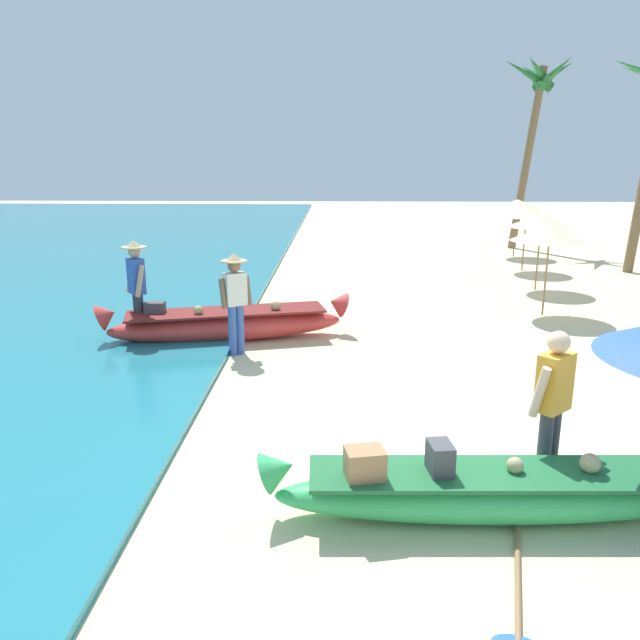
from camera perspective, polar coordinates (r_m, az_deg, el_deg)
The scene contains 12 objects.
ground_plane at distance 7.51m, azimuth 11.51°, elevation -11.68°, with size 80.00×80.00×0.00m, color beige.
boat_green_foreground at distance 6.24m, azimuth 15.69°, elevation -14.98°, with size 4.48×0.79×0.77m.
boat_red_midground at distance 11.54m, azimuth -8.60°, elevation -0.36°, with size 4.59×1.83×0.88m.
person_vendor_hatted at distance 10.53m, azimuth -7.81°, elevation 2.14°, with size 0.56×0.47×1.76m.
person_tourist_customer at distance 6.61m, azimuth 20.62°, elevation -7.09°, with size 0.54×0.51×1.69m.
person_vendor_assistant at distance 11.64m, azimuth -16.54°, elevation 3.23°, with size 0.50×0.56×1.88m.
parasol_row_0 at distance 13.85m, azimuth 20.42°, elevation 7.46°, with size 1.60×1.60×1.91m.
parasol_row_1 at distance 16.52m, azimuth 19.71°, elevation 8.60°, with size 1.60×1.60×1.91m.
parasol_row_2 at distance 19.19m, azimuth 18.51°, elevation 9.47°, with size 1.60×1.60×1.91m.
parasol_row_3 at distance 21.91m, azimuth 17.72°, elevation 10.12°, with size 1.60×1.60×1.91m.
palm_tree_leaning_seaward at distance 24.10m, azimuth 19.40°, elevation 18.74°, with size 2.59×2.45×6.63m.
paddle at distance 5.45m, azimuth 17.76°, elevation -23.13°, with size 0.64×1.67×0.05m.
Camera 1 is at (-1.27, -6.62, 3.33)m, focal length 34.74 mm.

